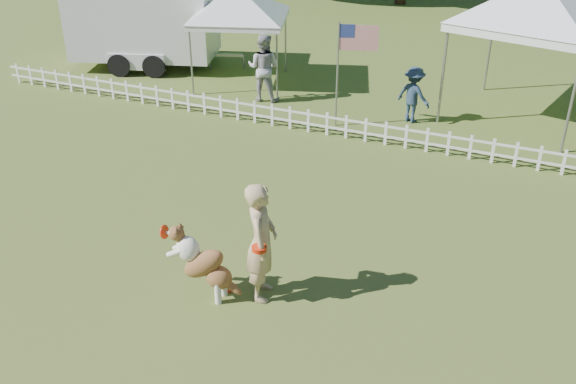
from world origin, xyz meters
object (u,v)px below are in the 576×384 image
object	(u,v)px
frisbee_on_turf	(229,287)
cargo_trailer	(145,29)
spectator_a	(263,68)
canopy_tent_left	(240,38)
canopy_tent_right	(530,52)
spectator_b	(413,95)
dog	(205,264)
handler	(261,242)
flag_pole	(337,76)

from	to	relation	value
frisbee_on_turf	cargo_trailer	distance (m)	12.63
frisbee_on_turf	spectator_a	distance (m)	8.89
canopy_tent_left	canopy_tent_right	size ratio (longest dim) A/B	0.78
canopy_tent_right	cargo_trailer	distance (m)	11.65
canopy_tent_left	spectator_a	bearing A→B (deg)	-59.16
canopy_tent_right	spectator_b	bearing A→B (deg)	-137.95
canopy_tent_right	cargo_trailer	bearing A→B (deg)	-166.21
spectator_a	spectator_b	xyz separation A→B (m)	(4.23, 0.08, -0.21)
spectator_a	spectator_b	distance (m)	4.24
dog	spectator_a	size ratio (longest dim) A/B	0.65
spectator_b	spectator_a	bearing A→B (deg)	21.55
canopy_tent_left	spectator_b	xyz separation A→B (m)	(5.52, -1.03, -0.64)
handler	dog	xyz separation A→B (m)	(-0.81, -0.38, -0.39)
dog	canopy_tent_right	xyz separation A→B (m)	(3.72, 10.00, 1.16)
frisbee_on_turf	flag_pole	world-z (taller)	flag_pole
cargo_trailer	spectator_b	world-z (taller)	cargo_trailer
canopy_tent_right	flag_pole	xyz separation A→B (m)	(-4.26, -2.47, -0.44)
canopy_tent_left	spectator_a	size ratio (longest dim) A/B	1.46
dog	flag_pole	size ratio (longest dim) A/B	0.46
flag_pole	spectator_b	xyz separation A→B (m)	(1.72, 1.07, -0.60)
handler	canopy_tent_left	bearing A→B (deg)	10.75
cargo_trailer	flag_pole	xyz separation A→B (m)	(7.37, -2.35, 0.11)
handler	canopy_tent_right	size ratio (longest dim) A/B	0.56
handler	spectator_b	xyz separation A→B (m)	(0.37, 8.22, -0.27)
dog	spectator_a	bearing A→B (deg)	105.76
frisbee_on_turf	canopy_tent_left	size ratio (longest dim) A/B	0.09
handler	canopy_tent_right	distance (m)	10.08
handler	spectator_b	distance (m)	8.23
dog	canopy_tent_left	world-z (taller)	canopy_tent_left
cargo_trailer	spectator_a	distance (m)	5.05
frisbee_on_turf	flag_pole	size ratio (longest dim) A/B	0.10
canopy_tent_left	flag_pole	size ratio (longest dim) A/B	1.03
dog	frisbee_on_turf	bearing A→B (deg)	48.57
handler	canopy_tent_left	xyz separation A→B (m)	(-5.14, 9.25, 0.37)
canopy_tent_right	flag_pole	distance (m)	4.94
handler	spectator_b	bearing A→B (deg)	-20.92
spectator_a	canopy_tent_left	bearing A→B (deg)	-48.56
handler	flag_pole	size ratio (longest dim) A/B	0.75
frisbee_on_turf	handler	bearing A→B (deg)	7.41
canopy_tent_left	flag_pole	xyz separation A→B (m)	(3.80, -2.10, -0.04)
canopy_tent_left	cargo_trailer	xyz separation A→B (m)	(-3.57, 0.25, -0.15)
dog	flag_pole	world-z (taller)	flag_pole
spectator_b	canopy_tent_left	bearing A→B (deg)	9.82
spectator_b	frisbee_on_turf	bearing A→B (deg)	103.93
handler	dog	distance (m)	0.98
cargo_trailer	spectator_b	size ratio (longest dim) A/B	3.81
handler	flag_pole	xyz separation A→B (m)	(-1.35, 7.15, 0.33)
handler	spectator_a	bearing A→B (deg)	7.06
canopy_tent_right	canopy_tent_left	bearing A→B (deg)	-164.20
handler	canopy_tent_left	world-z (taller)	canopy_tent_left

